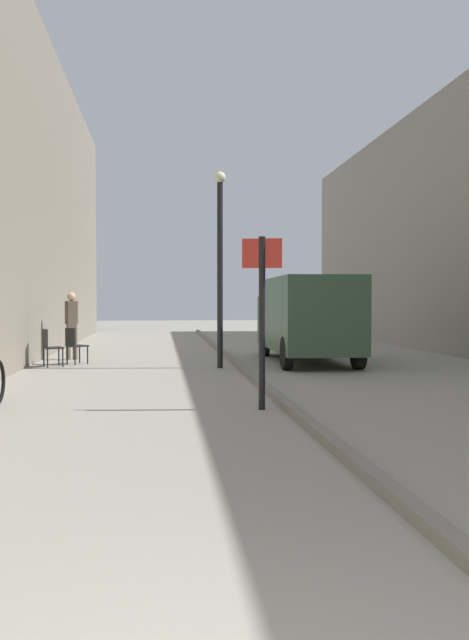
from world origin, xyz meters
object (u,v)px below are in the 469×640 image
delivery_van (307,317)px  cafe_chair_by_doorway (74,343)px  street_sign_post (262,307)px  pedestrian_main_foreground (72,321)px  lamp_post (220,256)px  cafe_chair_near_window (50,345)px

delivery_van → cafe_chair_by_doorway: delivery_van is taller
delivery_van → street_sign_post: (-2.35, -7.30, 0.33)m
street_sign_post → pedestrian_main_foreground: bearing=-52.5°
lamp_post → cafe_chair_near_window: size_ratio=5.06×
cafe_chair_by_doorway → pedestrian_main_foreground: bearing=150.8°
cafe_chair_near_window → cafe_chair_by_doorway: 0.78m
lamp_post → cafe_chair_by_doorway: bearing=160.3°
pedestrian_main_foreground → delivery_van: (6.33, -1.47, 0.13)m
street_sign_post → lamp_post: (-0.08, 6.08, 1.18)m
delivery_van → cafe_chair_near_window: 6.65m
pedestrian_main_foreground → lamp_post: 5.01m
street_sign_post → cafe_chair_by_doorway: 8.34m
pedestrian_main_foreground → cafe_chair_by_doorway: (0.25, -1.37, -0.54)m
lamp_post → cafe_chair_by_doorway: 4.45m
pedestrian_main_foreground → delivery_van: 6.50m
cafe_chair_near_window → cafe_chair_by_doorway: size_ratio=1.00×
street_sign_post → lamp_post: 6.19m
delivery_van → street_sign_post: size_ratio=2.13×
lamp_post → cafe_chair_by_doorway: (-3.65, 1.31, -2.18)m
pedestrian_main_foreground → lamp_post: (3.90, -2.68, 1.64)m
pedestrian_main_foreground → street_sign_post: street_sign_post is taller
pedestrian_main_foreground → cafe_chair_by_doorway: bearing=78.0°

